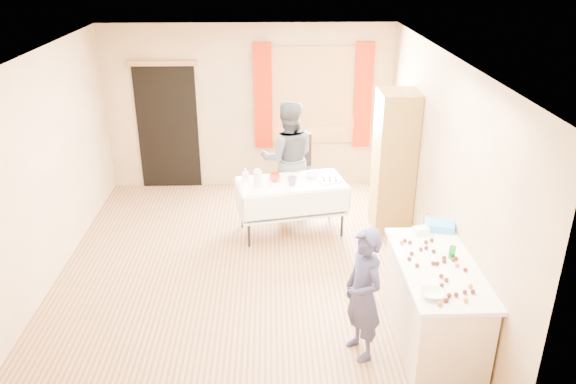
{
  "coord_description": "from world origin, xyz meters",
  "views": [
    {
      "loc": [
        0.34,
        -5.88,
        3.65
      ],
      "look_at": [
        0.52,
        0.0,
        1.06
      ],
      "focal_mm": 35.0,
      "sensor_mm": 36.0,
      "label": 1
    }
  ],
  "objects_px": {
    "party_table": "(291,202)",
    "girl": "(363,295)",
    "counter": "(433,305)",
    "chair": "(304,181)",
    "woman": "(288,158)",
    "cabinet": "(394,162)"
  },
  "relations": [
    {
      "from": "party_table",
      "to": "girl",
      "type": "distance_m",
      "value": 2.63
    },
    {
      "from": "counter",
      "to": "chair",
      "type": "bearing_deg",
      "value": 106.43
    },
    {
      "from": "girl",
      "to": "woman",
      "type": "xyz_separation_m",
      "value": [
        -0.6,
        3.2,
        0.17
      ]
    },
    {
      "from": "counter",
      "to": "party_table",
      "type": "xyz_separation_m",
      "value": [
        -1.29,
        2.44,
        -0.01
      ]
    },
    {
      "from": "party_table",
      "to": "chair",
      "type": "distance_m",
      "value": 1.16
    },
    {
      "from": "cabinet",
      "to": "chair",
      "type": "xyz_separation_m",
      "value": [
        -1.15,
        1.01,
        -0.67
      ]
    },
    {
      "from": "cabinet",
      "to": "chair",
      "type": "relative_size",
      "value": 1.96
    },
    {
      "from": "woman",
      "to": "party_table",
      "type": "bearing_deg",
      "value": 89.24
    },
    {
      "from": "counter",
      "to": "chair",
      "type": "relative_size",
      "value": 1.54
    },
    {
      "from": "chair",
      "to": "cabinet",
      "type": "bearing_deg",
      "value": -65.36
    },
    {
      "from": "cabinet",
      "to": "girl",
      "type": "relative_size",
      "value": 1.44
    },
    {
      "from": "counter",
      "to": "party_table",
      "type": "height_order",
      "value": "counter"
    },
    {
      "from": "girl",
      "to": "woman",
      "type": "height_order",
      "value": "woman"
    },
    {
      "from": "counter",
      "to": "chair",
      "type": "distance_m",
      "value": 3.72
    },
    {
      "from": "counter",
      "to": "girl",
      "type": "xyz_separation_m",
      "value": [
        -0.71,
        -0.11,
        0.22
      ]
    },
    {
      "from": "chair",
      "to": "woman",
      "type": "relative_size",
      "value": 0.58
    },
    {
      "from": "cabinet",
      "to": "counter",
      "type": "relative_size",
      "value": 1.28
    },
    {
      "from": "cabinet",
      "to": "chair",
      "type": "height_order",
      "value": "cabinet"
    },
    {
      "from": "party_table",
      "to": "chair",
      "type": "bearing_deg",
      "value": 66.67
    },
    {
      "from": "party_table",
      "to": "girl",
      "type": "xyz_separation_m",
      "value": [
        0.58,
        -2.55,
        0.22
      ]
    },
    {
      "from": "counter",
      "to": "party_table",
      "type": "relative_size",
      "value": 0.97
    },
    {
      "from": "party_table",
      "to": "chair",
      "type": "height_order",
      "value": "chair"
    }
  ]
}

